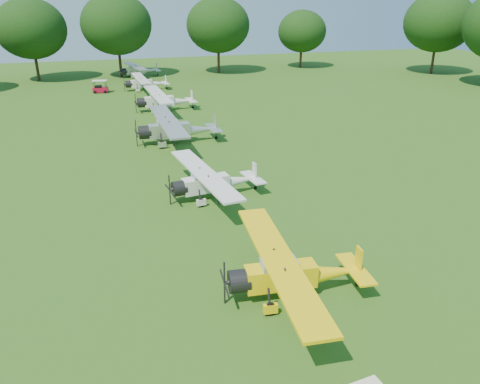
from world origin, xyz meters
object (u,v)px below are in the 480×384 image
object	(u,v)px
aircraft_4	(175,128)
aircraft_7	(138,69)
aircraft_2	(292,271)
golf_cart	(100,89)
aircraft_3	(212,181)
aircraft_5	(163,100)
aircraft_6	(145,82)

from	to	relation	value
aircraft_4	aircraft_7	xyz separation A→B (m)	(0.31, 38.50, -0.20)
aircraft_4	aircraft_2	bearing A→B (deg)	-88.67
golf_cart	aircraft_2	bearing A→B (deg)	-71.84
aircraft_3	golf_cart	bearing A→B (deg)	91.53
aircraft_2	aircraft_7	size ratio (longest dim) A/B	1.00
aircraft_7	golf_cart	size ratio (longest dim) A/B	4.88
aircraft_3	aircraft_5	xyz separation A→B (m)	(0.54, 26.21, 0.11)
aircraft_3	aircraft_5	world-z (taller)	aircraft_5
aircraft_3	aircraft_4	world-z (taller)	aircraft_4
aircraft_4	aircraft_6	size ratio (longest dim) A/B	1.23
aircraft_2	golf_cart	xyz separation A→B (m)	(-7.04, 51.20, -0.65)
aircraft_4	golf_cart	distance (m)	27.13
aircraft_5	aircraft_7	xyz separation A→B (m)	(-0.50, 25.33, -0.08)
aircraft_7	aircraft_6	bearing A→B (deg)	-100.85
aircraft_2	aircraft_3	world-z (taller)	aircraft_2
aircraft_7	golf_cart	distance (m)	13.64
aircraft_7	golf_cart	bearing A→B (deg)	-127.46
aircraft_6	golf_cart	size ratio (longest dim) A/B	4.60
aircraft_5	aircraft_6	distance (m)	13.31
aircraft_2	aircraft_6	size ratio (longest dim) A/B	1.06
aircraft_6	golf_cart	xyz separation A→B (m)	(-6.10, -0.02, -0.58)
aircraft_4	golf_cart	world-z (taller)	aircraft_4
aircraft_2	golf_cart	distance (m)	51.69
aircraft_4	aircraft_7	distance (m)	38.50
aircraft_4	aircraft_7	world-z (taller)	aircraft_4
aircraft_7	golf_cart	xyz separation A→B (m)	(-6.34, -12.06, -0.64)
aircraft_4	aircraft_5	world-z (taller)	aircraft_4
aircraft_3	golf_cart	distance (m)	39.98
aircraft_4	aircraft_7	size ratio (longest dim) A/B	1.16
aircraft_3	aircraft_4	bearing A→B (deg)	83.64
aircraft_5	golf_cart	size ratio (longest dim) A/B	5.19
aircraft_5	aircraft_7	world-z (taller)	aircraft_5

